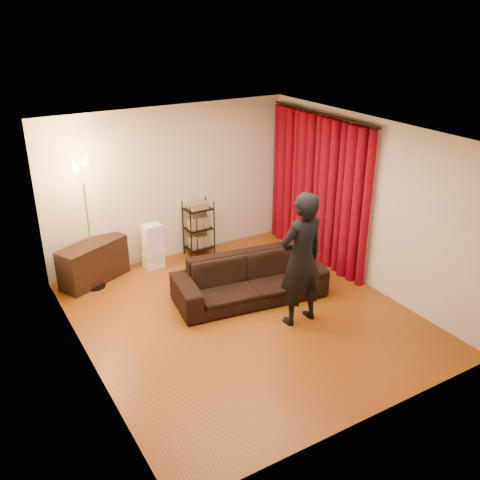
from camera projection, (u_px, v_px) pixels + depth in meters
floor at (245, 317)px, 7.86m from camera, size 5.00×5.00×0.00m
ceiling at (245, 135)px, 6.77m from camera, size 5.00×5.00×0.00m
wall_back at (171, 184)px, 9.28m from camera, size 5.00×0.00×5.00m
wall_front at (374, 316)px, 5.35m from camera, size 5.00×0.00×5.00m
wall_left at (81, 271)px, 6.27m from camera, size 0.00×5.00×5.00m
wall_right at (368, 204)px, 8.36m from camera, size 0.00×5.00×5.00m
curtain_rod at (322, 114)px, 8.70m from camera, size 0.04×2.65×0.04m
curtain at (317, 190)px, 9.22m from camera, size 0.22×2.65×2.55m
sofa at (250, 279)px, 8.22m from camera, size 2.42×1.23×0.67m
person at (301, 260)px, 7.38m from camera, size 0.74×0.50×1.96m
media_cabinet at (93, 262)px, 8.75m from camera, size 1.24×0.89×0.68m
storage_boxes at (153, 246)px, 9.18m from camera, size 0.33×0.27×0.81m
wire_shelf at (199, 228)px, 9.63m from camera, size 0.53×0.43×1.02m
floor_lamp at (88, 226)px, 8.26m from camera, size 0.51×0.51×2.15m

